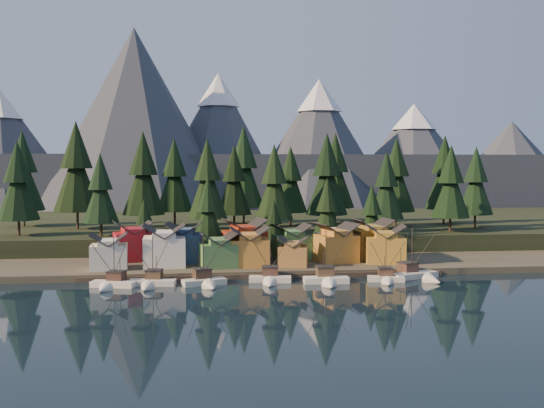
{
  "coord_description": "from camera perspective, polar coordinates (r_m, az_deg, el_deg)",
  "views": [
    {
      "loc": [
        -13.31,
        -115.04,
        24.46
      ],
      "look_at": [
        3.34,
        30.0,
        15.34
      ],
      "focal_mm": 40.0,
      "sensor_mm": 36.0,
      "label": 1
    }
  ],
  "objects": [
    {
      "name": "tree_hill_14",
      "position": [
        202.41,
        15.92,
        2.62
      ],
      "size": [
        12.24,
        12.24,
        28.51
      ],
      "color": "#332319",
      "rests_on": "hillside"
    },
    {
      "name": "house_back_5",
      "position": [
        152.99,
        9.41,
        -3.16
      ],
      "size": [
        9.45,
        9.55,
        9.82
      ],
      "rotation": [
        0.0,
        0.0,
        0.09
      ],
      "color": "olive",
      "rests_on": "shore_strip"
    },
    {
      "name": "house_front_5",
      "position": [
        146.12,
        6.07,
        -3.55
      ],
      "size": [
        10.6,
        10.02,
        9.33
      ],
      "rotation": [
        0.0,
        0.0,
        0.25
      ],
      "color": "#B47A2E",
      "rests_on": "shore_strip"
    },
    {
      "name": "house_front_6",
      "position": [
        147.14,
        10.57,
        -3.6
      ],
      "size": [
        10.34,
        9.94,
        9.04
      ],
      "rotation": [
        0.0,
        0.0,
        -0.17
      ],
      "color": "gold",
      "rests_on": "shore_strip"
    },
    {
      "name": "tree_hill_12",
      "position": [
        190.54,
        11.6,
        2.45
      ],
      "size": [
        11.77,
        11.77,
        27.41
      ],
      "color": "#332319",
      "rests_on": "hillside"
    },
    {
      "name": "house_front_3",
      "position": [
        140.07,
        -2.2,
        -3.9
      ],
      "size": [
        9.0,
        8.59,
        9.04
      ],
      "rotation": [
        0.0,
        0.0,
        0.02
      ],
      "color": "#C48332",
      "rests_on": "shore_strip"
    },
    {
      "name": "dock",
      "position": [
        134.37,
        -0.76,
        -6.7
      ],
      "size": [
        80.0,
        4.0,
        1.0
      ],
      "primitive_type": "cube",
      "color": "#3E352C",
      "rests_on": "ground"
    },
    {
      "name": "tree_hill_10",
      "position": [
        199.81,
        5.98,
        2.87
      ],
      "size": [
        12.63,
        12.63,
        29.43
      ],
      "color": "#332319",
      "rests_on": "hillside"
    },
    {
      "name": "boat_1",
      "position": [
        126.53,
        -11.33,
        -6.67
      ],
      "size": [
        10.12,
        10.76,
        11.2
      ],
      "rotation": [
        0.0,
        0.0,
        -0.15
      ],
      "color": "silver",
      "rests_on": "ground"
    },
    {
      "name": "tree_hill_3",
      "position": [
        175.86,
        -12.01,
        2.57
      ],
      "size": [
        12.26,
        12.26,
        28.55
      ],
      "color": "#332319",
      "rests_on": "hillside"
    },
    {
      "name": "boat_2",
      "position": [
        125.39,
        -6.28,
        -6.56
      ],
      "size": [
        9.68,
        10.33,
        12.07
      ],
      "rotation": [
        0.0,
        0.0,
        0.29
      ],
      "color": "beige",
      "rests_on": "ground"
    },
    {
      "name": "tree_hill_13",
      "position": [
        177.24,
        16.48,
        1.79
      ],
      "size": [
        10.53,
        10.53,
        24.53
      ],
      "color": "#332319",
      "rests_on": "hillside"
    },
    {
      "name": "tree_hill_11",
      "position": [
        172.94,
        10.72,
        1.52
      ],
      "size": [
        9.78,
        9.78,
        22.78
      ],
      "color": "#332319",
      "rests_on": "hillside"
    },
    {
      "name": "tree_shore_4",
      "position": [
        161.78,
        9.37,
        -1.1
      ],
      "size": [
        7.8,
        7.8,
        18.16
      ],
      "color": "#332319",
      "rests_on": "shore_strip"
    },
    {
      "name": "hillside",
      "position": [
        206.59,
        -2.82,
        -2.39
      ],
      "size": [
        420.0,
        100.0,
        6.0
      ],
      "primitive_type": "cube",
      "color": "black",
      "rests_on": "ground"
    },
    {
      "name": "tree_hill_4",
      "position": [
        190.27,
        -9.18,
        2.46
      ],
      "size": [
        11.71,
        11.71,
        27.29
      ],
      "color": "#332319",
      "rests_on": "hillside"
    },
    {
      "name": "tree_shore_2",
      "position": [
        156.85,
        0.18,
        -1.95
      ],
      "size": [
        6.18,
        6.18,
        14.41
      ],
      "color": "#332319",
      "rests_on": "shore_strip"
    },
    {
      "name": "tree_hill_15",
      "position": [
        197.49,
        -2.69,
        3.25
      ],
      "size": [
        13.64,
        13.64,
        31.78
      ],
      "color": "#332319",
      "rests_on": "hillside"
    },
    {
      "name": "house_back_0",
      "position": [
        151.69,
        -12.96,
        -3.33
      ],
      "size": [
        10.53,
        10.28,
        9.49
      ],
      "rotation": [
        0.0,
        0.0,
        0.26
      ],
      "color": "maroon",
      "rests_on": "shore_strip"
    },
    {
      "name": "house_front_2",
      "position": [
        138.86,
        -5.1,
        -4.22
      ],
      "size": [
        9.06,
        9.12,
        7.91
      ],
      "rotation": [
        0.0,
        0.0,
        0.13
      ],
      "color": "#4E7F44",
      "rests_on": "shore_strip"
    },
    {
      "name": "tree_hill_2",
      "position": [
        165.34,
        -15.84,
        1.21
      ],
      "size": [
        9.45,
        9.45,
        22.02
      ],
      "color": "#332319",
      "rests_on": "hillside"
    },
    {
      "name": "tree_shore_0",
      "position": [
        156.43,
        -11.92,
        -1.92
      ],
      "size": [
        6.45,
        6.45,
        15.01
      ],
      "color": "#332319",
      "rests_on": "shore_strip"
    },
    {
      "name": "tree_hill_5",
      "position": [
        165.1,
        -6.1,
        2.11
      ],
      "size": [
        11.24,
        11.24,
        26.18
      ],
      "color": "#332319",
      "rests_on": "hillside"
    },
    {
      "name": "tree_hill_8",
      "position": [
        189.09,
        1.76,
        2.1
      ],
      "size": [
        10.68,
        10.68,
        24.88
      ],
      "color": "#332319",
      "rests_on": "hillside"
    },
    {
      "name": "house_back_3",
      "position": [
        149.49,
        1.86,
        -3.5
      ],
      "size": [
        9.47,
        8.67,
        8.65
      ],
      "rotation": [
        0.0,
        0.0,
        0.14
      ],
      "color": "#407644",
      "rests_on": "shore_strip"
    },
    {
      "name": "tree_hill_17",
      "position": [
        191.26,
        18.62,
        1.86
      ],
      "size": [
        10.51,
        10.51,
        24.49
      ],
      "color": "#332319",
      "rests_on": "hillside"
    },
    {
      "name": "boat_5",
      "position": [
        130.85,
        10.73,
        -6.34
      ],
      "size": [
        8.21,
        8.76,
        10.31
      ],
      "rotation": [
        0.0,
        0.0,
        -0.19
      ],
      "color": "silver",
      "rests_on": "ground"
    },
    {
      "name": "boat_0",
      "position": [
        126.82,
        -14.91,
        -6.65
      ],
      "size": [
        9.66,
        10.2,
        11.31
      ],
      "rotation": [
        0.0,
        0.0,
        -0.27
      ],
      "color": "white",
      "rests_on": "ground"
    },
    {
      "name": "shore_strip",
      "position": [
        157.41,
        -1.63,
        -5.09
      ],
      "size": [
        400.0,
        50.0,
        1.5
      ],
      "primitive_type": "cube",
      "color": "#3C382B",
      "rests_on": "ground"
    },
    {
      "name": "tree_hill_7",
      "position": [
        164.26,
        0.2,
        1.82
      ],
      "size": [
        10.54,
        10.54,
        24.56
      ],
      "color": "#332319",
      "rests_on": "hillside"
    },
    {
      "name": "house_back_2",
      "position": [
        148.15,
        -2.6,
        -3.27
      ],
      "size": [
        11.11,
        10.5,
        10.12
      ],
      "rotation": [
        0.0,
        0.0,
        0.21
      ],
      "color": "maroon",
      "rests_on": "shore_strip"
    },
    {
      "name": "tree_hill_0",
      "position": [
        174.05,
        -22.8,
        1.78
      ],
      "size": [
        10.87,
        10.87,
        25.33
      ],
      "color": "#332319",
      "rests_on": "hillside"
    },
    {
      "name": "ground",
      "position": [
        118.36,
        0.05,
        -8.35
      ],
      "size": [
        500.0,
        500.0,
        0.0
      ],
      "primitive_type": "plane",
      "color": "black",
      "rests_on": "ground"
    },
    {
      "name": "house_front_0",
      "position": [
        140.49,
        -15.11,
        -4.23
      ],
      "size": [
        8.64,
        8.25,
        7.96
      ],
      "rotation": [
        0.0,
        0.0,
        0.09
      ],
      "color": "silver",
      "rests_on": "shore_strip"
    },
    {
      "name": "tree_hill_16",
      "position": [
        200.65,
        -22.39,
        2.64
      ],
      "size": [
        12.67,
        12.67,
        29.51
      ],
      "color": "#332319",
      "rests_on": "hillside"
    },
    {
      "name": "tree_hill_6",
      "position": [
        180.35,
        -3.59,
        2.03
      ],
      "size": [
        10.71,
        10.71,
        24.95
      ],
      "color": "#332319",
      "rests_on": "hillside"
    },
    {
      "name": "boat_4",
      "position": [
        127.12,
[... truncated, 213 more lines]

